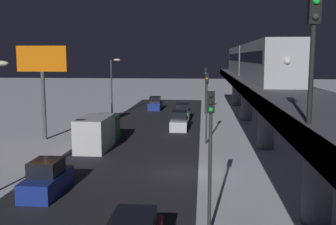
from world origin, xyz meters
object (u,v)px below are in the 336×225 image
object	(u,v)px
subway_train	(253,60)
delivery_van	(98,132)
sedan_blue	(47,180)
traffic_light_far	(206,84)
traffic_light_mid	(207,98)
rail_signal	(313,37)
commercial_billboard	(42,68)
sedan_white	(179,122)
sedan_green	(183,113)
sedan_blue_2	(155,104)
traffic_light_near	(210,143)

from	to	relation	value
subway_train	delivery_van	xyz separation A→B (m)	(14.60, 11.33, -6.17)
sedan_blue	delivery_van	xyz separation A→B (m)	(0.20, -12.07, 0.55)
subway_train	traffic_light_far	size ratio (longest dim) A/B	5.76
traffic_light_mid	sedan_blue	bearing A→B (deg)	56.74
rail_signal	commercial_billboard	world-z (taller)	rail_signal
sedan_white	sedan_blue	size ratio (longest dim) A/B	1.11
sedan_blue	sedan_green	size ratio (longest dim) A/B	0.97
sedan_blue	sedan_green	distance (m)	29.05
traffic_light_mid	commercial_billboard	distance (m)	15.68
commercial_billboard	sedan_blue	bearing A→B (deg)	112.60
rail_signal	delivery_van	bearing A→B (deg)	-58.87
traffic_light_mid	traffic_light_far	world-z (taller)	same
sedan_blue_2	traffic_light_near	bearing A→B (deg)	100.11
sedan_blue_2	traffic_light_far	distance (m)	9.29
sedan_white	sedan_green	xyz separation A→B (m)	(0.00, -6.93, 0.01)
sedan_white	traffic_light_far	bearing A→B (deg)	76.01
sedan_blue	delivery_van	bearing A→B (deg)	-89.05
traffic_light_near	traffic_light_far	size ratio (longest dim) A/B	1.00
sedan_blue	traffic_light_near	bearing A→B (deg)	153.24
sedan_white	delivery_van	bearing A→B (deg)	-125.25
sedan_green	traffic_light_near	bearing A→B (deg)	-84.98
rail_signal	sedan_white	xyz separation A→B (m)	(5.93, -30.08, -7.68)
sedan_blue_2	commercial_billboard	world-z (taller)	commercial_billboard
delivery_van	traffic_light_near	size ratio (longest dim) A/B	1.16
sedan_white	sedan_blue_2	xyz separation A→B (m)	(4.60, -15.95, 0.01)
traffic_light_near	commercial_billboard	world-z (taller)	commercial_billboard
subway_train	commercial_billboard	size ratio (longest dim) A/B	4.14
sedan_white	sedan_blue_2	bearing A→B (deg)	106.09
sedan_green	commercial_billboard	size ratio (longest dim) A/B	0.49
sedan_blue	sedan_blue_2	size ratio (longest dim) A/B	1.03
rail_signal	sedan_green	xyz separation A→B (m)	(5.93, -37.01, -7.66)
traffic_light_far	traffic_light_near	bearing A→B (deg)	90.00
sedan_blue	sedan_white	bearing A→B (deg)	-106.64
sedan_blue_2	subway_train	bearing A→B (deg)	132.07
traffic_light_near	sedan_green	bearing A→B (deg)	-84.98
rail_signal	delivery_van	world-z (taller)	rail_signal
sedan_blue_2	sedan_blue	bearing A→B (deg)	87.24
sedan_blue	traffic_light_far	xyz separation A→B (m)	(-9.30, -33.05, 3.40)
subway_train	sedan_white	size ratio (longest dim) A/B	7.85
sedan_white	sedan_blue	xyz separation A→B (m)	(6.40, 21.41, 0.01)
rail_signal	traffic_light_far	world-z (taller)	rail_signal
rail_signal	traffic_light_far	size ratio (longest dim) A/B	0.62
rail_signal	traffic_light_mid	bearing A→B (deg)	-82.45
subway_train	sedan_green	bearing A→B (deg)	-31.68
rail_signal	traffic_light_far	xyz separation A→B (m)	(3.03, -41.72, -4.27)
rail_signal	sedan_blue	world-z (taller)	rail_signal
sedan_white	traffic_light_near	size ratio (longest dim) A/B	0.73
sedan_white	traffic_light_near	xyz separation A→B (m)	(-2.90, 26.10, 3.41)
subway_train	traffic_light_mid	size ratio (longest dim) A/B	5.76
traffic_light_far	traffic_light_mid	bearing A→B (deg)	90.00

